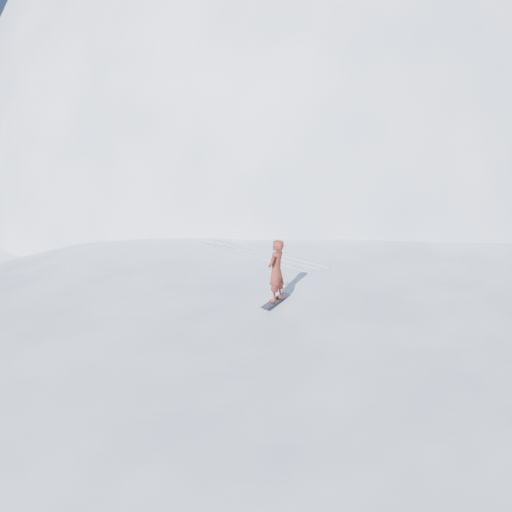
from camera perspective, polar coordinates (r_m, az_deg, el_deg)
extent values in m
plane|color=white|center=(16.71, 10.21, -11.25)|extent=(400.00, 400.00, 0.00)
ellipsoid|color=white|center=(19.28, 6.09, -7.01)|extent=(36.00, 28.00, 4.80)
ellipsoid|color=white|center=(49.36, 7.41, 7.98)|extent=(60.00, 56.00, 56.00)
ellipsoid|color=white|center=(37.42, -0.29, 5.14)|extent=(28.00, 24.00, 18.00)
ellipsoid|color=white|center=(13.18, 3.43, -19.63)|extent=(6.00, 5.40, 0.80)
ellipsoid|color=white|center=(20.00, -6.19, -6.09)|extent=(7.00, 6.30, 1.00)
ellipsoid|color=white|center=(23.96, 15.52, -2.61)|extent=(4.00, 3.60, 0.60)
cube|color=black|center=(14.44, 2.26, -5.11)|extent=(1.30, 0.77, 0.02)
imported|color=maroon|center=(14.11, 2.30, -1.68)|extent=(0.78, 0.66, 1.80)
cube|color=silver|center=(18.69, -0.87, 0.23)|extent=(1.24, 5.90, 0.04)
cube|color=silver|center=(18.87, -0.03, 0.40)|extent=(1.59, 5.82, 0.04)
cube|color=silver|center=(19.09, 0.98, 0.60)|extent=(1.52, 5.83, 0.04)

